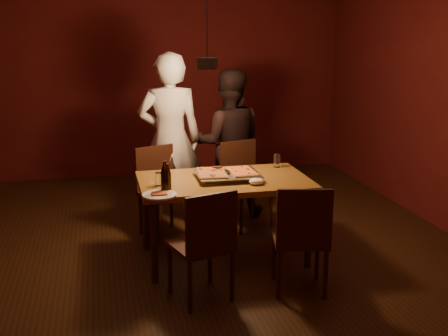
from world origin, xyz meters
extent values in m
plane|color=#381D0F|center=(0.00, 0.00, 0.00)|extent=(6.00, 6.00, 0.00)
plane|color=maroon|center=(0.00, 3.00, 1.40)|extent=(5.00, 0.00, 5.00)
plane|color=maroon|center=(0.00, -3.00, 1.40)|extent=(5.00, 0.00, 5.00)
cube|color=#966326|center=(0.11, -0.20, 0.72)|extent=(1.50, 0.90, 0.05)
cylinder|color=#38190F|center=(-0.56, -0.57, 0.35)|extent=(0.06, 0.06, 0.70)
cylinder|color=#38190F|center=(0.78, -0.57, 0.35)|extent=(0.06, 0.06, 0.70)
cylinder|color=#38190F|center=(-0.56, 0.17, 0.35)|extent=(0.06, 0.06, 0.70)
cylinder|color=#38190F|center=(0.78, 0.17, 0.35)|extent=(0.06, 0.06, 0.70)
cube|color=#38190F|center=(-0.35, 0.49, 0.43)|extent=(0.55, 0.55, 0.04)
cube|color=#38190F|center=(-0.42, 0.67, 0.67)|extent=(0.40, 0.18, 0.45)
cube|color=#38190F|center=(0.52, 0.56, 0.43)|extent=(0.52, 0.52, 0.04)
cube|color=#38190F|center=(0.47, 0.74, 0.67)|extent=(0.41, 0.15, 0.45)
cube|color=#38190F|center=(-0.25, -0.92, 0.43)|extent=(0.52, 0.52, 0.04)
cube|color=#38190F|center=(-0.19, -1.10, 0.67)|extent=(0.41, 0.15, 0.45)
cube|color=#38190F|center=(0.55, -0.95, 0.43)|extent=(0.50, 0.50, 0.04)
cube|color=#38190F|center=(0.51, -1.13, 0.67)|extent=(0.42, 0.12, 0.45)
cube|color=silver|center=(0.14, -0.18, 0.77)|extent=(0.58, 0.48, 0.05)
cube|color=maroon|center=(0.00, -0.17, 0.81)|extent=(0.28, 0.42, 0.02)
cube|color=gold|center=(0.27, -0.19, 0.81)|extent=(0.25, 0.37, 0.02)
cylinder|color=black|center=(-0.45, -0.48, 0.83)|extent=(0.07, 0.07, 0.17)
cone|color=black|center=(-0.45, -0.48, 0.96)|extent=(0.07, 0.07, 0.09)
cylinder|color=black|center=(-0.42, -0.44, 0.82)|extent=(0.06, 0.06, 0.14)
cone|color=black|center=(-0.42, -0.44, 0.93)|extent=(0.06, 0.06, 0.08)
cylinder|color=silver|center=(-0.48, -0.28, 0.81)|extent=(0.07, 0.07, 0.11)
cylinder|color=silver|center=(0.70, 0.11, 0.81)|extent=(0.06, 0.06, 0.13)
cylinder|color=white|center=(-0.51, -0.59, 0.76)|extent=(0.28, 0.28, 0.02)
cube|color=gold|center=(-0.51, -0.59, 0.77)|extent=(0.12, 0.10, 0.01)
ellipsoid|color=white|center=(0.34, -0.44, 0.78)|extent=(0.13, 0.10, 0.05)
imported|color=silver|center=(-0.23, 0.91, 0.91)|extent=(0.70, 0.50, 1.82)
imported|color=black|center=(0.44, 1.04, 0.81)|extent=(0.90, 0.76, 1.62)
cylinder|color=black|center=(0.00, 0.00, 1.75)|extent=(0.18, 0.18, 0.10)
camera|label=1|loc=(-0.96, -4.88, 2.06)|focal=45.00mm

